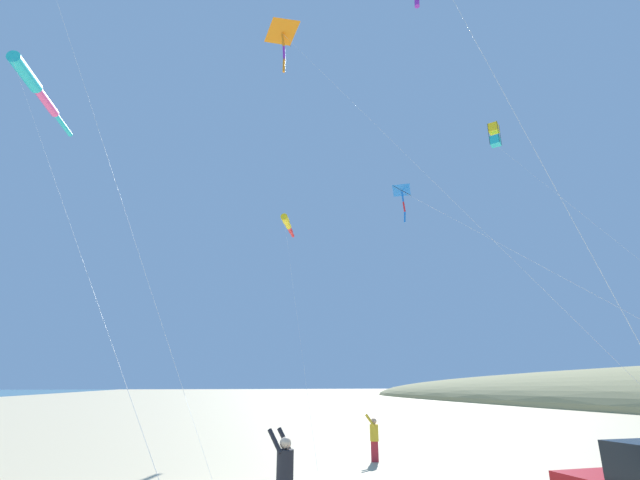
{
  "coord_description": "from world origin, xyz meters",
  "views": [
    {
      "loc": [
        -0.1,
        -11.83,
        2.78
      ],
      "look_at": [
        4.47,
        5.4,
        8.56
      ],
      "focal_mm": 25.11,
      "sensor_mm": 36.0,
      "label": 1
    }
  ],
  "objects_px": {
    "kite_box_black_fish_shape": "(495,135)",
    "kite_windsock_red_high_left": "(37,89)",
    "person_adult_flyer": "(374,435)",
    "person_child_green_jacket": "(284,472)",
    "kite_windsock_long_streamer_left": "(287,224)",
    "kite_delta_long_streamer_right": "(404,192)",
    "kite_delta_striped_overhead": "(284,34)"
  },
  "relations": [
    {
      "from": "kite_box_black_fish_shape",
      "to": "kite_windsock_red_high_left",
      "type": "height_order",
      "value": "kite_windsock_red_high_left"
    },
    {
      "from": "person_adult_flyer",
      "to": "person_child_green_jacket",
      "type": "bearing_deg",
      "value": -124.09
    },
    {
      "from": "kite_windsock_red_high_left",
      "to": "kite_windsock_long_streamer_left",
      "type": "relative_size",
      "value": 1.25
    },
    {
      "from": "kite_delta_long_streamer_right",
      "to": "kite_windsock_long_streamer_left",
      "type": "xyz_separation_m",
      "value": [
        -1.91,
        15.03,
        3.73
      ]
    },
    {
      "from": "person_adult_flyer",
      "to": "kite_box_black_fish_shape",
      "type": "distance_m",
      "value": 16.53
    },
    {
      "from": "person_child_green_jacket",
      "to": "kite_delta_long_streamer_right",
      "type": "height_order",
      "value": "kite_delta_long_streamer_right"
    },
    {
      "from": "kite_windsock_long_streamer_left",
      "to": "kite_windsock_red_high_left",
      "type": "bearing_deg",
      "value": -155.07
    },
    {
      "from": "person_adult_flyer",
      "to": "kite_delta_long_streamer_right",
      "type": "bearing_deg",
      "value": -76.48
    },
    {
      "from": "person_child_green_jacket",
      "to": "kite_windsock_red_high_left",
      "type": "relative_size",
      "value": 0.09
    },
    {
      "from": "person_child_green_jacket",
      "to": "kite_windsock_long_streamer_left",
      "type": "relative_size",
      "value": 0.12
    },
    {
      "from": "kite_delta_striped_overhead",
      "to": "kite_box_black_fish_shape",
      "type": "bearing_deg",
      "value": -10.15
    },
    {
      "from": "kite_delta_long_streamer_right",
      "to": "kite_delta_striped_overhead",
      "type": "bearing_deg",
      "value": 129.55
    },
    {
      "from": "kite_windsock_long_streamer_left",
      "to": "person_adult_flyer",
      "type": "bearing_deg",
      "value": -84.11
    },
    {
      "from": "person_adult_flyer",
      "to": "kite_delta_striped_overhead",
      "type": "xyz_separation_m",
      "value": [
        -3.59,
        2.51,
        20.49
      ]
    },
    {
      "from": "kite_delta_striped_overhead",
      "to": "kite_windsock_long_streamer_left",
      "type": "xyz_separation_m",
      "value": [
        2.31,
        9.93,
        -7.59
      ]
    },
    {
      "from": "kite_delta_long_streamer_right",
      "to": "kite_windsock_long_streamer_left",
      "type": "distance_m",
      "value": 15.61
    },
    {
      "from": "kite_delta_long_streamer_right",
      "to": "kite_windsock_red_high_left",
      "type": "bearing_deg",
      "value": 153.96
    },
    {
      "from": "kite_windsock_red_high_left",
      "to": "person_adult_flyer",
      "type": "bearing_deg",
      "value": -19.09
    },
    {
      "from": "kite_delta_striped_overhead",
      "to": "kite_windsock_long_streamer_left",
      "type": "height_order",
      "value": "kite_delta_striped_overhead"
    },
    {
      "from": "kite_box_black_fish_shape",
      "to": "kite_delta_striped_overhead",
      "type": "distance_m",
      "value": 12.89
    },
    {
      "from": "kite_delta_long_streamer_right",
      "to": "kite_windsock_long_streamer_left",
      "type": "height_order",
      "value": "kite_windsock_long_streamer_left"
    },
    {
      "from": "kite_delta_long_streamer_right",
      "to": "kite_box_black_fish_shape",
      "type": "xyz_separation_m",
      "value": [
        7.08,
        3.08,
        5.45
      ]
    },
    {
      "from": "person_adult_flyer",
      "to": "person_child_green_jacket",
      "type": "relative_size",
      "value": 0.91
    },
    {
      "from": "kite_windsock_long_streamer_left",
      "to": "kite_delta_striped_overhead",
      "type": "bearing_deg",
      "value": -103.07
    },
    {
      "from": "person_adult_flyer",
      "to": "kite_box_black_fish_shape",
      "type": "height_order",
      "value": "kite_box_black_fish_shape"
    },
    {
      "from": "person_child_green_jacket",
      "to": "kite_box_black_fish_shape",
      "type": "bearing_deg",
      "value": 31.24
    },
    {
      "from": "person_adult_flyer",
      "to": "kite_windsock_long_streamer_left",
      "type": "xyz_separation_m",
      "value": [
        -1.28,
        12.44,
        12.89
      ]
    },
    {
      "from": "person_child_green_jacket",
      "to": "kite_delta_long_streamer_right",
      "type": "relative_size",
      "value": 0.16
    },
    {
      "from": "kite_delta_striped_overhead",
      "to": "kite_windsock_red_high_left",
      "type": "height_order",
      "value": "kite_delta_striped_overhead"
    },
    {
      "from": "person_adult_flyer",
      "to": "kite_box_black_fish_shape",
      "type": "xyz_separation_m",
      "value": [
        7.71,
        0.48,
        14.61
      ]
    },
    {
      "from": "person_child_green_jacket",
      "to": "kite_windsock_red_high_left",
      "type": "bearing_deg",
      "value": 131.61
    },
    {
      "from": "person_child_green_jacket",
      "to": "kite_windsock_red_high_left",
      "type": "xyz_separation_m",
      "value": [
        -11.26,
        12.67,
        16.56
      ]
    }
  ]
}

